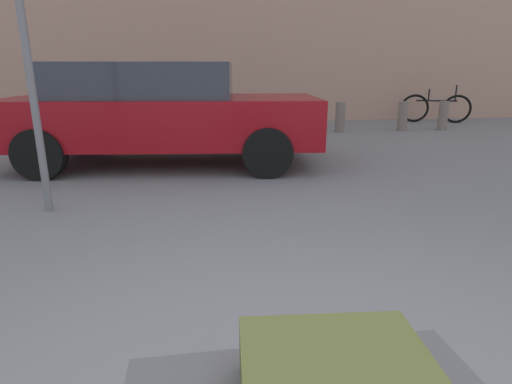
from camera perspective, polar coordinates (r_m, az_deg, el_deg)
The scene contains 6 objects.
parked_car at distance 6.17m, azimuth -13.00°, elevation 10.68°, with size 4.48×2.31×1.42m.
bicycle_leaning at distance 12.06m, azimuth 23.33°, elevation 10.48°, with size 1.67×0.66×0.96m.
bollard_kerb_near at distance 9.50m, azimuth 11.42°, elevation 9.96°, with size 0.21×0.21×0.65m, color #72665B.
bollard_kerb_mid at distance 10.10m, azimuth 19.40°, elevation 9.73°, with size 0.21×0.21×0.65m, color #72665B.
bollard_kerb_far at distance 10.60m, azimuth 24.19°, elevation 9.50°, with size 0.21×0.21×0.65m, color #72665B.
no_parking_sign at distance 4.37m, azimuth -28.93°, elevation 17.01°, with size 0.50×0.07×2.47m.
Camera 1 is at (-0.33, -0.93, 1.32)m, focal length 29.28 mm.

